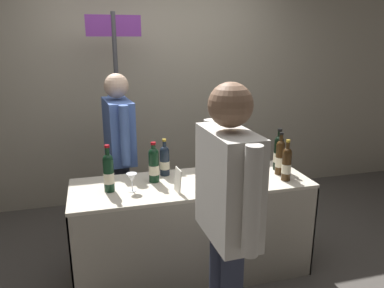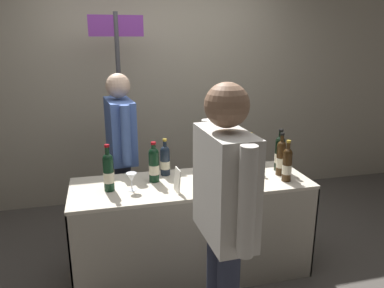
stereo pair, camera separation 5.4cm
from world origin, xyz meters
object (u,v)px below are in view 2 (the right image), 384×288
(vendor_presenter, at_px, (121,143))
(display_bottle_0, at_px, (250,154))
(booth_signpost, at_px, (120,96))
(flower_vase, at_px, (246,167))
(wine_glass_near_vendor, at_px, (132,178))
(taster_foreground_right, at_px, (224,207))
(tasting_table, at_px, (192,212))
(featured_wine_bottle, at_px, (202,170))

(vendor_presenter, bearing_deg, display_bottle_0, 56.50)
(booth_signpost, bearing_deg, vendor_presenter, -94.43)
(flower_vase, height_order, vendor_presenter, vendor_presenter)
(wine_glass_near_vendor, bearing_deg, taster_foreground_right, -63.55)
(tasting_table, height_order, taster_foreground_right, taster_foreground_right)
(vendor_presenter, distance_m, taster_foreground_right, 1.64)
(featured_wine_bottle, relative_size, display_bottle_0, 1.03)
(wine_glass_near_vendor, distance_m, booth_signpost, 1.25)
(taster_foreground_right, bearing_deg, display_bottle_0, -31.37)
(display_bottle_0, bearing_deg, booth_signpost, 135.62)
(vendor_presenter, bearing_deg, tasting_table, 28.75)
(featured_wine_bottle, distance_m, vendor_presenter, 0.99)
(tasting_table, distance_m, display_bottle_0, 0.68)
(booth_signpost, bearing_deg, flower_vase, -56.69)
(tasting_table, xyz_separation_m, booth_signpost, (-0.45, 1.12, 0.76))
(tasting_table, distance_m, wine_glass_near_vendor, 0.58)
(wine_glass_near_vendor, relative_size, taster_foreground_right, 0.08)
(wine_glass_near_vendor, relative_size, booth_signpost, 0.06)
(display_bottle_0, relative_size, booth_signpost, 0.15)
(display_bottle_0, xyz_separation_m, taster_foreground_right, (-0.58, -1.05, 0.07))
(wine_glass_near_vendor, xyz_separation_m, taster_foreground_right, (0.41, -0.83, 0.11))
(featured_wine_bottle, bearing_deg, vendor_presenter, 122.09)
(vendor_presenter, relative_size, taster_foreground_right, 0.95)
(tasting_table, xyz_separation_m, display_bottle_0, (0.53, 0.17, 0.38))
(flower_vase, bearing_deg, taster_foreground_right, -119.54)
(display_bottle_0, height_order, flower_vase, flower_vase)
(wine_glass_near_vendor, height_order, vendor_presenter, vendor_presenter)
(display_bottle_0, bearing_deg, featured_wine_bottle, -148.47)
(wine_glass_near_vendor, bearing_deg, display_bottle_0, 12.56)
(display_bottle_0, bearing_deg, vendor_presenter, 152.19)
(vendor_presenter, relative_size, booth_signpost, 0.75)
(taster_foreground_right, bearing_deg, wine_glass_near_vendor, 24.03)
(display_bottle_0, relative_size, flower_vase, 0.84)
(wine_glass_near_vendor, bearing_deg, featured_wine_bottle, -9.06)
(wine_glass_near_vendor, height_order, booth_signpost, booth_signpost)
(wine_glass_near_vendor, xyz_separation_m, vendor_presenter, (-0.02, 0.75, 0.05))
(taster_foreground_right, relative_size, booth_signpost, 0.79)
(vendor_presenter, distance_m, booth_signpost, 0.56)
(tasting_table, relative_size, display_bottle_0, 5.76)
(booth_signpost, bearing_deg, taster_foreground_right, -78.70)
(featured_wine_bottle, height_order, vendor_presenter, vendor_presenter)
(tasting_table, height_order, vendor_presenter, vendor_presenter)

